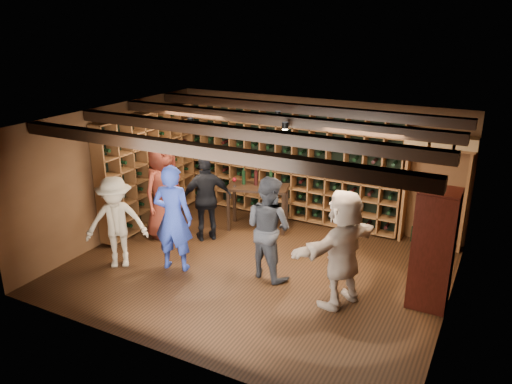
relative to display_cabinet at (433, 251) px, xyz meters
The scene contains 13 objects.
ground 2.85m from the display_cabinet, behind, with size 6.00×6.00×0.00m, color black.
room_shell 3.14m from the display_cabinet, behind, with size 6.00×6.00×6.00m.
wine_rack_back 3.89m from the display_cabinet, 146.67° to the left, with size 4.65×0.30×2.20m.
wine_rack_left 5.59m from the display_cabinet, behind, with size 0.30×2.65×2.20m.
crate_shelf 2.26m from the display_cabinet, 98.20° to the left, with size 1.20×0.32×2.07m.
display_cabinet is the anchor object (origin of this frame).
man_blue_shirt 4.01m from the display_cabinet, 168.72° to the right, with size 0.66×0.43×1.80m, color navy.
man_grey_suit 2.46m from the display_cabinet, behind, with size 0.82×0.64×1.69m, color black.
guest_red_floral 4.88m from the display_cabinet, behind, with size 0.92×0.60×1.87m, color maroon.
guest_woman_black 4.10m from the display_cabinet, behind, with size 0.95×0.39×1.62m, color black.
guest_khaki 4.96m from the display_cabinet, 166.69° to the right, with size 1.01×0.58×1.57m, color gray.
guest_beige 1.27m from the display_cabinet, 154.39° to the right, with size 1.63×0.52×1.76m, color gray.
tasting_table 3.72m from the display_cabinet, 159.03° to the left, with size 1.29×0.89×1.16m.
Camera 1 is at (3.44, -6.60, 4.00)m, focal length 35.00 mm.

